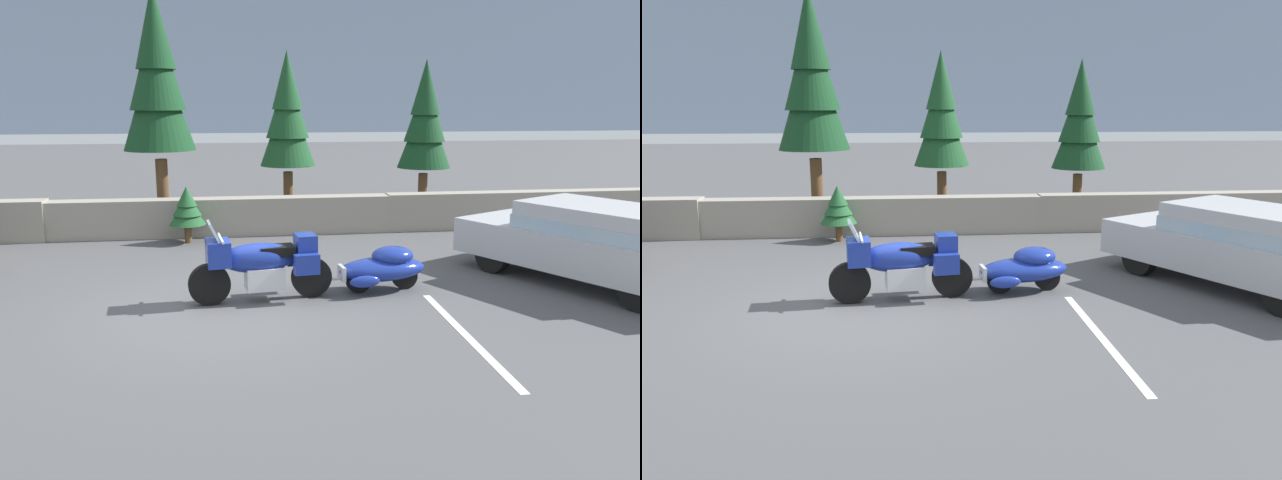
# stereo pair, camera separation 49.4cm
# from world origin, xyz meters

# --- Properties ---
(ground_plane) EXTENTS (80.00, 80.00, 0.00)m
(ground_plane) POSITION_xyz_m (0.00, 0.00, 0.00)
(ground_plane) COLOR #4C4C4F
(stone_guard_wall) EXTENTS (24.00, 0.60, 0.94)m
(stone_guard_wall) POSITION_xyz_m (-0.42, 5.57, 0.46)
(stone_guard_wall) COLOR gray
(stone_guard_wall) RESTS_ON ground
(distant_ridgeline) EXTENTS (240.00, 80.00, 16.00)m
(distant_ridgeline) POSITION_xyz_m (0.00, 95.55, 8.00)
(distant_ridgeline) COLOR #8C9EB7
(distant_ridgeline) RESTS_ON ground
(touring_motorcycle) EXTENTS (2.31, 0.91, 1.33)m
(touring_motorcycle) POSITION_xyz_m (0.66, 0.42, 0.62)
(touring_motorcycle) COLOR black
(touring_motorcycle) RESTS_ON ground
(car_shaped_trailer) EXTENTS (2.23, 0.90, 0.76)m
(car_shaped_trailer) POSITION_xyz_m (2.72, 0.68, 0.41)
(car_shaped_trailer) COLOR black
(car_shaped_trailer) RESTS_ON ground
(sedan_at_right_edge) EXTENTS (3.73, 4.83, 1.41)m
(sedan_at_right_edge) POSITION_xyz_m (6.41, 0.61, 0.77)
(sedan_at_right_edge) COLOR black
(sedan_at_right_edge) RESTS_ON ground
(pine_tree_tall) EXTENTS (1.78, 1.78, 5.93)m
(pine_tree_tall) POSITION_xyz_m (-1.53, 6.99, 3.71)
(pine_tree_tall) COLOR brown
(pine_tree_tall) RESTS_ON ground
(pine_tree_secondary) EXTENTS (1.48, 1.48, 4.45)m
(pine_tree_secondary) POSITION_xyz_m (1.72, 7.52, 2.79)
(pine_tree_secondary) COLOR brown
(pine_tree_secondary) RESTS_ON ground
(pine_tree_far_right) EXTENTS (1.43, 1.43, 4.23)m
(pine_tree_far_right) POSITION_xyz_m (5.38, 7.18, 2.65)
(pine_tree_far_right) COLOR brown
(pine_tree_far_right) RESTS_ON ground
(pine_sapling_near) EXTENTS (0.83, 0.83, 1.29)m
(pine_sapling_near) POSITION_xyz_m (-0.79, 4.88, 0.80)
(pine_sapling_near) COLOR brown
(pine_sapling_near) RESTS_ON ground
(parking_stripe_marker) EXTENTS (0.12, 3.60, 0.01)m
(parking_stripe_marker) POSITION_xyz_m (3.37, -1.50, 0.00)
(parking_stripe_marker) COLOR silver
(parking_stripe_marker) RESTS_ON ground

